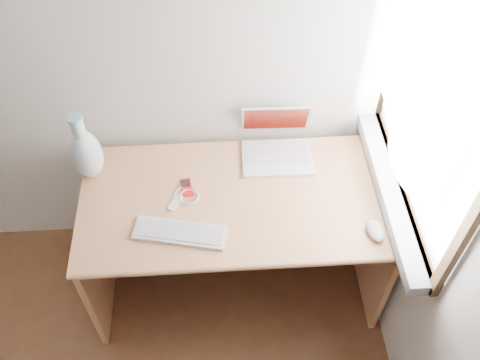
{
  "coord_description": "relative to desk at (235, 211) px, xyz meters",
  "views": [
    {
      "loc": [
        0.96,
        -0.08,
        2.57
      ],
      "look_at": [
        1.05,
        1.35,
        0.85
      ],
      "focal_mm": 40.0,
      "sensor_mm": 36.0,
      "label": 1
    }
  ],
  "objects": [
    {
      "name": "remote",
      "position": [
        -0.26,
        -0.1,
        0.21
      ],
      "size": [
        0.07,
        0.09,
        0.01
      ],
      "primitive_type": "cube",
      "rotation": [
        0.0,
        0.0,
        -0.52
      ],
      "color": "white",
      "rests_on": "desk"
    },
    {
      "name": "window",
      "position": [
        0.69,
        -0.14,
        0.76
      ],
      "size": [
        0.11,
        0.99,
        1.1
      ],
      "color": "silver",
      "rests_on": "right_wall"
    },
    {
      "name": "vase",
      "position": [
        -0.64,
        0.09,
        0.35
      ],
      "size": [
        0.14,
        0.14,
        0.36
      ],
      "color": "silver",
      "rests_on": "desk"
    },
    {
      "name": "ipod",
      "position": [
        -0.21,
        -0.01,
        0.21
      ],
      "size": [
        0.06,
        0.1,
        0.01
      ],
      "rotation": [
        0.0,
        0.0,
        0.14
      ],
      "color": "red",
      "rests_on": "desk"
    },
    {
      "name": "cable_coil",
      "position": [
        -0.21,
        -0.06,
        0.21
      ],
      "size": [
        0.15,
        0.15,
        0.01
      ],
      "primitive_type": "torus",
      "rotation": [
        0.0,
        0.0,
        -0.33
      ],
      "color": "white",
      "rests_on": "desk"
    },
    {
      "name": "laptop",
      "position": [
        0.21,
        0.18,
        0.26
      ],
      "size": [
        0.33,
        0.27,
        0.22
      ],
      "rotation": [
        0.0,
        0.0,
        -0.03
      ],
      "color": "white",
      "rests_on": "desk"
    },
    {
      "name": "desk",
      "position": [
        0.0,
        0.0,
        0.0
      ],
      "size": [
        1.37,
        0.69,
        0.73
      ],
      "color": "tan",
      "rests_on": "floor"
    },
    {
      "name": "mouse",
      "position": [
        0.57,
        -0.31,
        0.23
      ],
      "size": [
        0.08,
        0.12,
        0.04
      ],
      "primitive_type": "ellipsoid",
      "rotation": [
        0.0,
        0.0,
        0.13
      ],
      "color": "white",
      "rests_on": "desk"
    },
    {
      "name": "external_keyboard",
      "position": [
        -0.24,
        -0.26,
        0.22
      ],
      "size": [
        0.4,
        0.2,
        0.02
      ],
      "rotation": [
        0.0,
        0.0,
        -0.22
      ],
      "color": "white",
      "rests_on": "desk"
    }
  ]
}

